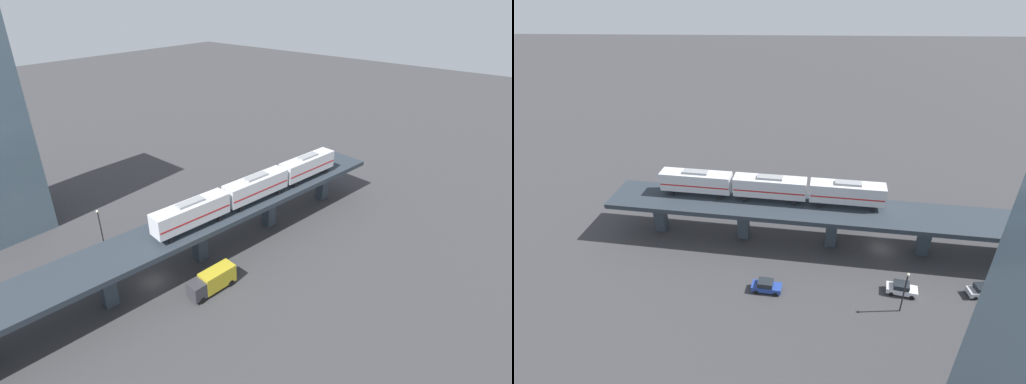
% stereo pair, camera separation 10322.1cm
% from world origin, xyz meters
% --- Properties ---
extents(ground_plane, '(400.00, 400.00, 0.00)m').
position_xyz_m(ground_plane, '(0.00, 0.00, 0.00)').
color(ground_plane, '#38383A').
extents(elevated_viaduct, '(19.19, 92.35, 7.14)m').
position_xyz_m(elevated_viaduct, '(-0.02, -0.17, 6.15)').
color(elevated_viaduct, '#283039').
rests_on(elevated_viaduct, ground).
extents(subway_train, '(7.18, 37.27, 4.45)m').
position_xyz_m(subway_train, '(-3.64, -18.79, 9.68)').
color(subway_train, silver).
rests_on(subway_train, elevated_viaduct).
extents(street_car_white, '(2.71, 4.68, 1.89)m').
position_xyz_m(street_car_white, '(10.16, 0.79, 0.94)').
color(street_car_white, silver).
rests_on(street_car_white, ground).
extents(street_car_silver, '(2.29, 4.56, 1.89)m').
position_xyz_m(street_car_silver, '(10.19, 12.43, 0.94)').
color(street_car_silver, '#B7BABF').
rests_on(street_car_silver, ground).
extents(street_car_blue, '(2.41, 4.61, 1.89)m').
position_xyz_m(street_car_blue, '(10.27, -18.91, 0.94)').
color(street_car_blue, '#233D93').
rests_on(street_car_blue, ground).
extents(delivery_truck, '(2.92, 7.37, 3.20)m').
position_xyz_m(delivery_truck, '(-7.91, -4.42, 1.76)').
color(delivery_truck, '#333338').
rests_on(delivery_truck, ground).
extents(street_lamp, '(0.44, 0.44, 6.94)m').
position_xyz_m(street_lamp, '(13.55, -0.17, 4.11)').
color(street_lamp, black).
rests_on(street_lamp, ground).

